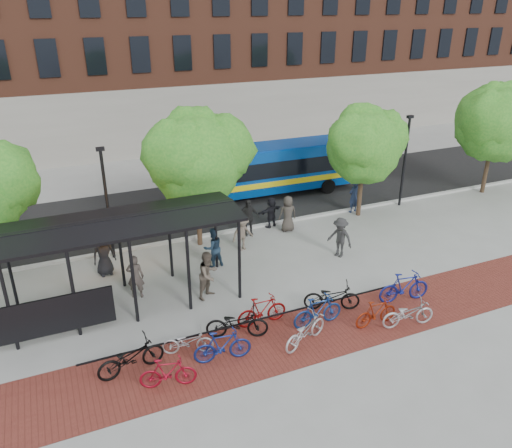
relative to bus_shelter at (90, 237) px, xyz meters
name	(u,v)px	position (x,y,z in m)	size (l,w,h in m)	color
ground	(287,262)	(8.13, 0.48, -3.00)	(160.00, 160.00, 0.00)	#9E9E99
asphalt_street	(225,202)	(8.13, 8.48, -2.99)	(160.00, 8.00, 0.01)	black
curb	(252,227)	(8.13, 4.48, -2.94)	(160.00, 0.25, 0.12)	#B7B7B2
brick_strip	(300,336)	(6.13, -4.52, -3.00)	(24.00, 3.00, 0.01)	maroon
bike_rack_rail	(256,331)	(4.83, -3.62, -3.00)	(12.00, 0.05, 0.95)	black
building_brick	(258,10)	(18.13, 26.48, 7.00)	(55.00, 14.00, 20.00)	brown
bus_shelter	(90,237)	(0.00, 0.00, 0.00)	(10.60, 3.07, 3.60)	black
tree_b	(197,153)	(5.23, 3.83, 1.46)	(5.15, 4.20, 6.47)	#382619
tree_c	(365,142)	(14.22, 3.83, 1.06)	(4.66, 3.80, 5.92)	#382619
tree_d	(497,119)	(23.23, 3.83, 1.47)	(5.39, 4.40, 6.55)	#382619
lamp_post_left	(107,201)	(1.13, 4.08, -0.25)	(0.35, 0.20, 5.12)	black
lamp_post_right	(405,159)	(17.13, 4.08, -0.25)	(0.35, 0.20, 5.12)	black
bus	(266,167)	(10.82, 8.66, -1.27)	(11.20, 2.87, 3.01)	#08419F
bike_0	(131,357)	(0.43, -4.03, -2.44)	(0.75, 2.14, 1.13)	black
bike_1	(168,373)	(1.32, -5.13, -2.48)	(0.48, 1.71, 1.03)	maroon
bike_2	(188,342)	(2.31, -3.84, -2.55)	(0.59, 1.70, 0.89)	#A5A5A8
bike_3	(222,346)	(3.23, -4.65, -2.43)	(0.53, 1.89, 1.14)	navy
bike_4	(237,323)	(4.11, -3.68, -2.44)	(0.75, 2.15, 1.13)	black
bike_5	(262,310)	(5.20, -3.32, -2.43)	(0.53, 1.89, 1.13)	maroon
bike_6	(305,331)	(6.07, -4.95, -2.47)	(0.70, 1.99, 1.05)	#B6B7B9
bike_7	(318,311)	(7.00, -4.18, -2.41)	(0.55, 1.95, 1.17)	navy
bike_8	(332,296)	(7.99, -3.50, -2.45)	(0.73, 2.10, 1.10)	black
bike_9	(376,313)	(8.91, -5.00, -2.48)	(0.49, 1.73, 1.04)	maroon
bike_10	(408,313)	(9.92, -5.50, -2.48)	(0.69, 1.97, 1.04)	#A8A7AA
bike_11	(404,287)	(10.83, -4.13, -2.38)	(0.59, 2.07, 1.25)	navy
pedestrian_0	(104,254)	(0.58, 2.62, -2.05)	(0.93, 0.60, 1.90)	black
pedestrian_1	(135,277)	(1.45, 0.29, -2.09)	(0.66, 0.43, 1.81)	#403833
pedestrian_2	(213,248)	(5.02, 1.45, -2.09)	(0.88, 0.69, 1.81)	#1D3144
pedestrian_3	(242,233)	(6.79, 2.43, -2.16)	(1.08, 0.62, 1.68)	#65584B
pedestrian_4	(248,217)	(7.66, 3.84, -2.06)	(1.10, 0.46, 1.88)	black
pedestrian_5	(271,212)	(9.12, 4.28, -2.19)	(1.50, 0.48, 1.62)	black
pedestrian_6	(288,214)	(9.67, 3.50, -2.07)	(0.90, 0.59, 1.85)	#3B352F
pedestrian_7	(354,196)	(14.10, 4.28, -2.06)	(0.68, 0.45, 1.87)	#1E2A47
pedestrian_8	(209,275)	(4.06, -0.82, -2.03)	(0.95, 0.74, 1.95)	brown
pedestrian_9	(340,237)	(10.57, 0.08, -2.06)	(1.21, 0.70, 1.88)	#2B2B2B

